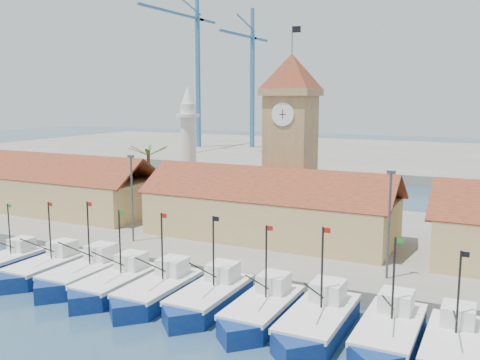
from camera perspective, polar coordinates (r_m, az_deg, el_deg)
The scene contains 21 objects.
ground at distance 41.78m, azimuth -8.07°, elevation -14.34°, with size 400.00×400.00×0.00m, color navy.
quay at distance 61.74m, azimuth 4.61°, elevation -5.84°, with size 140.00×32.00×1.50m, color gray.
terminal at distance 144.07m, azimuth 17.38°, elevation 2.34°, with size 240.00×80.00×2.00m, color gray.
boat_0 at distance 56.28m, azimuth -23.83°, elevation -8.12°, with size 3.23×8.85×6.70m.
boat_1 at distance 52.74m, azimuth -20.13°, elevation -8.95°, with size 3.52×9.65×7.30m.
boat_2 at distance 49.76m, azimuth -16.42°, elevation -9.78°, with size 3.72×10.20×7.72m.
boat_3 at distance 46.84m, azimuth -13.25°, elevation -10.87°, with size 3.59×9.84×7.44m.
boat_4 at distance 44.52m, azimuth -8.89°, elevation -11.78°, with size 3.66×10.03×7.59m.
boat_5 at distance 42.70m, azimuth -3.44°, elevation -12.59°, with size 3.70×10.14×7.67m.
boat_6 at distance 40.40m, azimuth 2.24°, elevation -13.89°, with size 3.63×9.95×7.53m.
boat_7 at distance 38.67m, azimuth 8.16°, elevation -14.99°, with size 3.84×10.53×7.97m.
boat_8 at distance 37.98m, azimuth 15.55°, elevation -15.74°, with size 3.72×10.19×7.71m.
boat_9 at distance 37.37m, azimuth 21.85°, elevation -16.56°, with size 3.55×9.74×7.37m.
hall_left at distance 75.63m, azimuth -19.73°, elevation -1.10°, with size 31.20×10.13×7.61m.
hall_center at distance 57.38m, azimuth 3.17°, elevation -3.64°, with size 27.04×10.13×7.61m.
clock_tower at distance 61.74m, azimuth 5.43°, elevation 4.71°, with size 5.80×5.80×22.70m.
minaret at distance 70.39m, azimuth -5.51°, elevation 3.40°, with size 3.00×3.00×16.30m.
palm_tree at distance 71.92m, azimuth -9.70°, elevation 0.63°, with size 5.60×5.03×8.39m.
lamp_posts at distance 49.54m, azimuth 0.09°, elevation -2.69°, with size 80.70×0.25×9.03m.
crane_blue_far at distance 153.92m, azimuth -4.92°, elevation 12.73°, with size 1.00×37.21×44.05m.
crane_blue_near at distance 153.20m, azimuth 1.17°, elevation 11.43°, with size 1.00×29.07×38.74m.
Camera 1 is at (21.91, -31.56, 16.42)m, focal length 40.00 mm.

